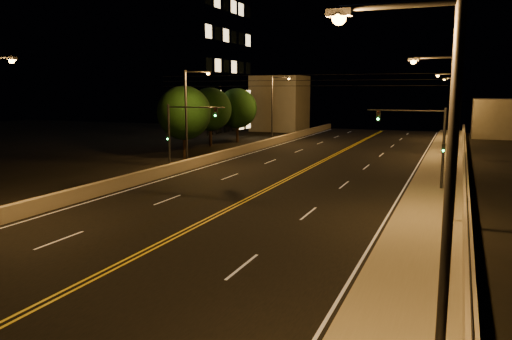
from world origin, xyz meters
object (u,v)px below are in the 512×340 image
at_px(tree_1, 210,109).
at_px(streetlight_1, 451,128).
at_px(streetlight_5, 189,111).
at_px(traffic_signal_left, 180,130).
at_px(building_tower, 151,25).
at_px(traffic_signal_right, 427,138).
at_px(tree_2, 237,108).
at_px(streetlight_6, 274,104).
at_px(streetlight_3, 458,104).
at_px(streetlight_0, 433,186).
at_px(streetlight_2, 457,109).
at_px(tree_0, 184,113).

bearing_deg(tree_1, streetlight_1, -44.97).
xyz_separation_m(streetlight_5, traffic_signal_left, (1.16, -3.49, -1.33)).
bearing_deg(building_tower, traffic_signal_right, -34.17).
relative_size(traffic_signal_left, tree_2, 0.80).
xyz_separation_m(streetlight_6, traffic_signal_right, (19.84, -24.91, -1.33)).
distance_m(streetlight_3, traffic_signal_left, 42.59).
xyz_separation_m(streetlight_0, streetlight_2, (0.00, 42.58, 0.00)).
xyz_separation_m(streetlight_0, streetlight_1, (0.00, 16.10, 0.00)).
bearing_deg(streetlight_6, streetlight_2, -17.90).
height_order(traffic_signal_left, building_tower, building_tower).
height_order(streetlight_1, streetlight_6, same).
bearing_deg(streetlight_0, tree_2, 118.25).
height_order(streetlight_3, traffic_signal_left, streetlight_3).
height_order(streetlight_2, streetlight_3, same).
height_order(streetlight_6, traffic_signal_right, streetlight_6).
xyz_separation_m(streetlight_1, streetlight_3, (0.00, 45.93, 0.00)).
bearing_deg(streetlight_0, building_tower, 128.31).
bearing_deg(streetlight_6, tree_1, -134.12).
height_order(streetlight_1, traffic_signal_left, streetlight_1).
height_order(streetlight_2, tree_1, streetlight_2).
xyz_separation_m(streetlight_1, traffic_signal_left, (-20.24, 8.48, -1.33)).
bearing_deg(tree_1, streetlight_6, 45.88).
xyz_separation_m(streetlight_2, building_tower, (-40.08, 8.16, 10.68)).
distance_m(streetlight_6, building_tower, 21.55).
distance_m(streetlight_0, traffic_signal_left, 31.87).
bearing_deg(streetlight_3, tree_1, -145.70).
xyz_separation_m(streetlight_3, tree_1, (-27.32, -18.64, -0.49)).
bearing_deg(traffic_signal_left, streetlight_0, -50.53).
distance_m(traffic_signal_right, tree_0, 24.42).
relative_size(traffic_signal_left, tree_1, 0.80).
xyz_separation_m(streetlight_2, tree_2, (-26.26, 6.30, -0.53)).
height_order(streetlight_2, streetlight_5, same).
xyz_separation_m(streetlight_5, streetlight_6, (0.00, 21.42, 0.00)).
bearing_deg(tree_1, streetlight_5, -68.89).
bearing_deg(streetlight_3, tree_2, -153.39).
relative_size(streetlight_6, tree_2, 1.21).
height_order(traffic_signal_right, tree_0, tree_0).
relative_size(streetlight_0, streetlight_3, 1.00).
bearing_deg(streetlight_1, streetlight_2, 90.00).
distance_m(streetlight_2, traffic_signal_right, 18.11).
bearing_deg(building_tower, streetlight_5, -50.51).
xyz_separation_m(streetlight_1, tree_1, (-27.32, 27.29, -0.49)).
bearing_deg(traffic_signal_right, streetlight_5, 170.03).
bearing_deg(streetlight_1, building_tower, 139.17).
xyz_separation_m(traffic_signal_right, tree_2, (-24.70, 24.29, 0.80)).
distance_m(building_tower, tree_1, 18.48).
bearing_deg(tree_2, tree_0, -84.12).
bearing_deg(streetlight_3, building_tower, -164.27).
bearing_deg(traffic_signal_left, tree_2, 103.92).
height_order(streetlight_6, tree_0, streetlight_6).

